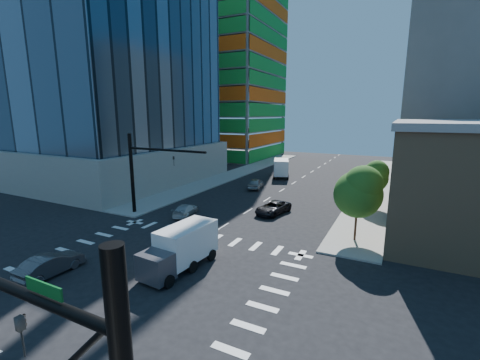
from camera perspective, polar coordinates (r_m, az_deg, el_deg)
The scene contains 15 objects.
ground at distance 24.23m, azimuth -17.95°, elevation -16.56°, with size 160.00×160.00×0.00m, color black.
road_markings at distance 24.23m, azimuth -17.95°, elevation -16.55°, with size 20.00×20.00×0.01m, color silver.
sidewalk_ne at distance 56.07m, azimuth 23.10°, elevation -0.82°, with size 5.00×60.00×0.15m, color #9A9891.
sidewalk_nw at distance 62.61m, azimuth -0.30°, elevation 1.33°, with size 5.00×60.00×0.15m, color #9A9891.
construction_building at distance 89.00m, azimuth -2.60°, elevation 20.22°, with size 25.16×34.50×70.60m.
bg_building_ne at distance 70.87m, azimuth 36.91°, elevation 11.57°, with size 24.00×30.00×28.00m, color slate.
signal_mast_nw at distance 37.13m, azimuth -17.11°, elevation 2.22°, with size 10.20×0.40×9.00m.
tree_south at distance 29.65m, azimuth 20.50°, elevation -1.86°, with size 4.16×4.16×6.82m.
tree_north at distance 41.49m, azimuth 22.74°, elevation 0.65°, with size 3.54×3.52×5.78m.
car_nb_far at distance 37.09m, azimuth 5.91°, elevation -4.93°, with size 2.34×5.08×1.41m, color black.
car_sb_near at distance 36.80m, azimuth -9.67°, elevation -5.26°, with size 1.81×4.45×1.29m, color silver.
car_sb_mid at distance 49.36m, azimuth 2.78°, elevation -0.60°, with size 1.90×4.71×1.61m, color #989C9F.
car_sb_cross at distance 27.08m, azimuth -30.62°, elevation -12.80°, with size 1.61×4.62×1.52m, color #45454A.
box_truck_near at distance 24.30m, azimuth -10.90°, elevation -12.50°, with size 2.96×6.08×3.10m.
box_truck_far at distance 59.12m, azimuth 7.31°, elevation 1.99°, with size 4.63×6.82×3.30m.
Camera 1 is at (15.51, -14.88, 11.19)m, focal length 24.00 mm.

